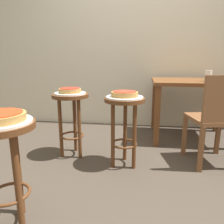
% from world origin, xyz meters
% --- Properties ---
extents(ground_plane, '(6.00, 6.00, 0.00)m').
position_xyz_m(ground_plane, '(0.00, 0.00, 0.00)').
color(ground_plane, '#42382D').
extents(back_wall, '(6.00, 0.10, 3.00)m').
position_xyz_m(back_wall, '(0.00, 1.65, 1.50)').
color(back_wall, beige).
rests_on(back_wall, ground_plane).
extents(stool_middle, '(0.36, 0.36, 0.64)m').
position_xyz_m(stool_middle, '(-0.63, -0.59, 0.47)').
color(stool_middle, '#5B3319').
rests_on(stool_middle, ground_plane).
extents(serving_plate_middle, '(0.33, 0.33, 0.01)m').
position_xyz_m(serving_plate_middle, '(-0.63, -0.59, 0.65)').
color(serving_plate_middle, white).
rests_on(serving_plate_middle, stool_middle).
extents(pizza_middle, '(0.27, 0.27, 0.05)m').
position_xyz_m(pizza_middle, '(-0.63, -0.59, 0.68)').
color(pizza_middle, '#B78442').
rests_on(pizza_middle, serving_plate_middle).
extents(stool_leftside, '(0.36, 0.36, 0.64)m').
position_xyz_m(stool_leftside, '(-0.04, 0.28, 0.47)').
color(stool_leftside, '#5B3319').
rests_on(stool_leftside, ground_plane).
extents(serving_plate_leftside, '(0.33, 0.33, 0.01)m').
position_xyz_m(serving_plate_leftside, '(-0.04, 0.28, 0.65)').
color(serving_plate_leftside, silver).
rests_on(serving_plate_leftside, stool_leftside).
extents(pizza_leftside, '(0.24, 0.24, 0.05)m').
position_xyz_m(pizza_leftside, '(-0.04, 0.28, 0.68)').
color(pizza_leftside, '#B78442').
rests_on(pizza_leftside, serving_plate_leftside).
extents(stool_rear, '(0.36, 0.36, 0.64)m').
position_xyz_m(stool_rear, '(-0.58, 0.43, 0.47)').
color(stool_rear, '#5B3319').
rests_on(stool_rear, ground_plane).
extents(serving_plate_rear, '(0.31, 0.31, 0.01)m').
position_xyz_m(serving_plate_rear, '(-0.58, 0.43, 0.65)').
color(serving_plate_rear, silver).
rests_on(serving_plate_rear, stool_rear).
extents(pizza_rear, '(0.22, 0.22, 0.05)m').
position_xyz_m(pizza_rear, '(-0.58, 0.43, 0.68)').
color(pizza_rear, '#B78442').
rests_on(pizza_rear, serving_plate_rear).
extents(dining_table, '(0.96, 0.74, 0.73)m').
position_xyz_m(dining_table, '(0.72, 1.13, 0.61)').
color(dining_table, brown).
rests_on(dining_table, ground_plane).
extents(cup_near_edge, '(0.07, 0.07, 0.12)m').
position_xyz_m(cup_near_edge, '(0.84, 0.97, 0.79)').
color(cup_near_edge, silver).
rests_on(cup_near_edge, dining_table).
extents(wooden_chair, '(0.48, 0.48, 0.85)m').
position_xyz_m(wooden_chair, '(0.79, 0.40, 0.47)').
color(wooden_chair, brown).
rests_on(wooden_chair, ground_plane).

